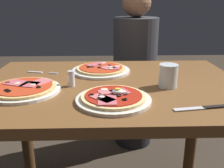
# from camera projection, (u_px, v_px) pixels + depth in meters

# --- Properties ---
(dining_table) EXTENTS (1.16, 0.81, 0.75)m
(dining_table) POSITION_uv_depth(u_px,v_px,m) (112.00, 108.00, 1.15)
(dining_table) COLOR brown
(dining_table) RESTS_ON ground
(pizza_foreground) EXTENTS (0.27, 0.27, 0.05)m
(pizza_foreground) POSITION_uv_depth(u_px,v_px,m) (113.00, 98.00, 0.90)
(pizza_foreground) COLOR silver
(pizza_foreground) RESTS_ON dining_table
(pizza_across_left) EXTENTS (0.29, 0.29, 0.03)m
(pizza_across_left) POSITION_uv_depth(u_px,v_px,m) (24.00, 89.00, 1.00)
(pizza_across_left) COLOR white
(pizza_across_left) RESTS_ON dining_table
(pizza_across_right) EXTENTS (0.29, 0.29, 0.03)m
(pizza_across_right) POSITION_uv_depth(u_px,v_px,m) (101.00, 69.00, 1.27)
(pizza_across_right) COLOR white
(pizza_across_right) RESTS_ON dining_table
(water_glass_near) EXTENTS (0.08, 0.08, 0.10)m
(water_glass_near) POSITION_uv_depth(u_px,v_px,m) (168.00, 77.00, 1.04)
(water_glass_near) COLOR silver
(water_glass_near) RESTS_ON dining_table
(fork) EXTENTS (0.16, 0.05, 0.00)m
(fork) POSITION_uv_depth(u_px,v_px,m) (40.00, 72.00, 1.25)
(fork) COLOR silver
(fork) RESTS_ON dining_table
(knife) EXTENTS (0.20, 0.05, 0.01)m
(knife) POSITION_uv_depth(u_px,v_px,m) (205.00, 108.00, 0.85)
(knife) COLOR silver
(knife) RESTS_ON dining_table
(salt_shaker) EXTENTS (0.03, 0.03, 0.07)m
(salt_shaker) POSITION_uv_depth(u_px,v_px,m) (71.00, 79.00, 1.05)
(salt_shaker) COLOR white
(salt_shaker) RESTS_ON dining_table
(diner_person) EXTENTS (0.32, 0.32, 1.18)m
(diner_person) POSITION_uv_depth(u_px,v_px,m) (135.00, 75.00, 1.89)
(diner_person) COLOR black
(diner_person) RESTS_ON ground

